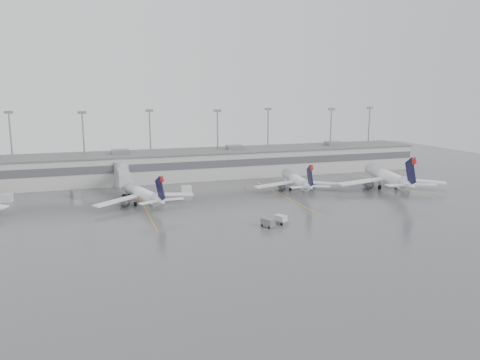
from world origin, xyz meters
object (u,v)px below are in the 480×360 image
object	(u,v)px
jet_mid_left	(142,193)
baggage_tug	(281,221)
jet_mid_right	(297,180)
jet_far_right	(388,177)

from	to	relation	value
jet_mid_left	baggage_tug	world-z (taller)	jet_mid_left
jet_mid_left	jet_mid_right	distance (m)	41.59
baggage_tug	jet_mid_right	bearing A→B (deg)	33.63
jet_mid_left	baggage_tug	bearing A→B (deg)	-59.97
jet_mid_left	jet_mid_right	bearing A→B (deg)	-8.97
jet_mid_right	baggage_tug	size ratio (longest dim) A/B	8.44
jet_mid_left	baggage_tug	size ratio (longest dim) A/B	8.29
jet_mid_right	jet_far_right	bearing A→B (deg)	-6.16
jet_mid_right	jet_far_right	size ratio (longest dim) A/B	0.82
jet_mid_right	jet_far_right	world-z (taller)	jet_far_right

